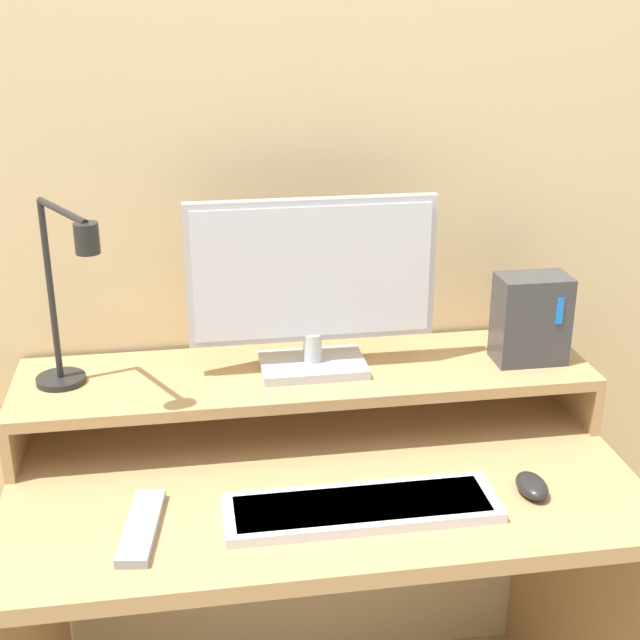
% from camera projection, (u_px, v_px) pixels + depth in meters
% --- Properties ---
extents(wall_back, '(6.00, 0.05, 2.50)m').
position_uv_depth(wall_back, '(292.00, 143.00, 1.74)').
color(wall_back, beige).
rests_on(wall_back, ground_plane).
extents(desk, '(1.11, 0.62, 0.72)m').
position_uv_depth(desk, '(320.00, 566.00, 1.70)').
color(desk, tan).
rests_on(desk, ground_plane).
extents(monitor_shelf, '(1.11, 0.28, 0.12)m').
position_uv_depth(monitor_shelf, '(306.00, 378.00, 1.74)').
color(monitor_shelf, tan).
rests_on(monitor_shelf, desk).
extents(monitor, '(0.47, 0.14, 0.34)m').
position_uv_depth(monitor, '(312.00, 283.00, 1.67)').
color(monitor, '#BCBCC1').
rests_on(monitor, monitor_shelf).
extents(desk_lamp, '(0.16, 0.23, 0.36)m').
position_uv_depth(desk_lamp, '(66.00, 306.00, 1.56)').
color(desk_lamp, black).
rests_on(desk_lamp, monitor_shelf).
extents(router_dock, '(0.14, 0.09, 0.18)m').
position_uv_depth(router_dock, '(531.00, 319.00, 1.74)').
color(router_dock, '#3D3D42').
rests_on(router_dock, monitor_shelf).
extents(keyboard, '(0.46, 0.14, 0.02)m').
position_uv_depth(keyboard, '(362.00, 507.00, 1.48)').
color(keyboard, silver).
rests_on(keyboard, desk).
extents(mouse, '(0.05, 0.08, 0.03)m').
position_uv_depth(mouse, '(532.00, 486.00, 1.53)').
color(mouse, black).
rests_on(mouse, desk).
extents(remote_control, '(0.08, 0.20, 0.02)m').
position_uv_depth(remote_control, '(142.00, 527.00, 1.43)').
color(remote_control, '#99999E').
rests_on(remote_control, desk).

